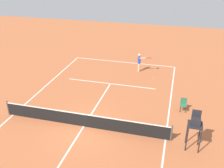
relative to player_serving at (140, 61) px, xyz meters
name	(u,v)px	position (x,y,z in m)	size (l,w,h in m)	color
ground_plane	(84,126)	(1.96, 9.90, -1.08)	(60.00, 60.00, 0.00)	#B76038
court_lines	(84,126)	(1.96, 9.90, -1.08)	(10.59, 23.96, 0.01)	white
tennis_net	(83,120)	(1.96, 9.90, -0.59)	(11.19, 0.10, 1.07)	#4C4C51
player_serving	(140,61)	(0.00, 0.00, 0.00)	(1.35, 0.55, 1.81)	beige
tennis_ball	(154,77)	(-1.50, 0.93, -1.05)	(0.07, 0.07, 0.07)	#CCE033
umpire_chair	(195,124)	(-4.78, 10.22, 0.52)	(0.80, 0.80, 2.41)	#232328
courtside_chair_mid	(183,104)	(-4.20, 6.23, -0.55)	(0.44, 0.46, 0.95)	#262626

